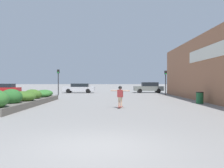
# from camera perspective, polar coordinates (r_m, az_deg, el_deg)

# --- Properties ---
(ground_plane) EXTENTS (300.00, 300.00, 0.00)m
(ground_plane) POSITION_cam_1_polar(r_m,az_deg,el_deg) (6.78, -3.76, -14.13)
(ground_plane) COLOR gray
(building_wall_right) EXTENTS (0.67, 33.00, 5.77)m
(building_wall_right) POSITION_cam_1_polar(r_m,az_deg,el_deg) (20.17, 23.10, 3.88)
(building_wall_right) COLOR #9E6647
(building_wall_right) RESTS_ON ground_plane
(planter_box) EXTENTS (1.93, 12.39, 1.35)m
(planter_box) POSITION_cam_1_polar(r_m,az_deg,el_deg) (18.47, -19.55, -3.20)
(planter_box) COLOR #605B54
(planter_box) RESTS_ON ground_plane
(skateboard) EXTENTS (0.40, 0.64, 0.09)m
(skateboard) POSITION_cam_1_polar(r_m,az_deg,el_deg) (16.07, 1.88, -5.32)
(skateboard) COLOR maroon
(skateboard) RESTS_ON ground_plane
(skateboarder) EXTENTS (1.21, 0.48, 1.34)m
(skateboarder) POSITION_cam_1_polar(r_m,az_deg,el_deg) (16.01, 1.88, -2.33)
(skateboarder) COLOR tan
(skateboarder) RESTS_ON skateboard
(trash_bin) EXTENTS (0.58, 0.58, 0.90)m
(trash_bin) POSITION_cam_1_polar(r_m,az_deg,el_deg) (20.59, 19.42, -2.98)
(trash_bin) COLOR #1E5B33
(trash_bin) RESTS_ON ground_plane
(car_leftmost) EXTENTS (4.68, 1.87, 1.41)m
(car_leftmost) POSITION_cam_1_polar(r_m,az_deg,el_deg) (37.78, -7.51, -0.89)
(car_leftmost) COLOR #BCBCC1
(car_leftmost) RESTS_ON ground_plane
(car_center_left) EXTENTS (4.44, 2.04, 1.59)m
(car_center_left) POSITION_cam_1_polar(r_m,az_deg,el_deg) (38.34, 8.41, -0.76)
(car_center_left) COLOR slate
(car_center_left) RESTS_ON ground_plane
(car_center_right) EXTENTS (4.32, 1.88, 1.41)m
(car_center_right) POSITION_cam_1_polar(r_m,az_deg,el_deg) (37.45, -23.44, -0.94)
(car_center_right) COLOR maroon
(car_center_right) RESTS_ON ground_plane
(traffic_light_left) EXTENTS (0.28, 0.30, 3.21)m
(traffic_light_left) POSITION_cam_1_polar(r_m,az_deg,el_deg) (31.74, -12.19, 1.45)
(traffic_light_left) COLOR black
(traffic_light_left) RESTS_ON ground_plane
(traffic_light_right) EXTENTS (0.28, 0.30, 3.06)m
(traffic_light_right) POSITION_cam_1_polar(r_m,az_deg,el_deg) (31.37, 12.17, 1.29)
(traffic_light_right) COLOR black
(traffic_light_right) RESTS_ON ground_plane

